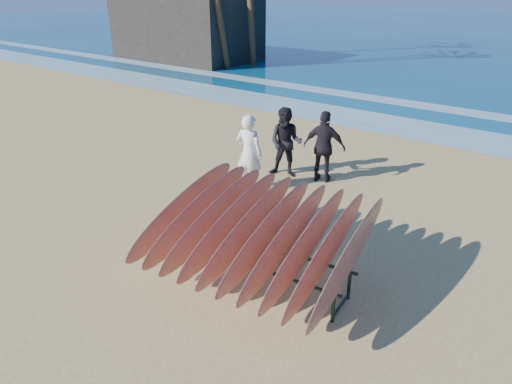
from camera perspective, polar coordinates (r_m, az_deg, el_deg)
ground at (r=8.68m, az=-3.28°, el=-7.46°), size 120.00×120.00×0.00m
foam_near at (r=16.88m, az=19.75°, el=7.34°), size 160.00×160.00×0.00m
foam_far at (r=20.14m, az=23.14°, el=9.44°), size 160.00×160.00×0.00m
surfboard_rack at (r=7.39m, az=0.32°, el=-4.86°), size 3.51×3.40×1.61m
person_white at (r=10.84m, az=-0.88°, el=4.87°), size 0.75×0.55×1.89m
person_dark_a at (r=11.75m, az=3.76°, el=6.19°), size 1.06×0.94×1.80m
person_dark_b at (r=11.50m, az=8.52°, el=5.59°), size 1.14×0.71×1.81m
building at (r=32.24m, az=-8.78°, el=19.79°), size 9.30×5.17×4.13m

